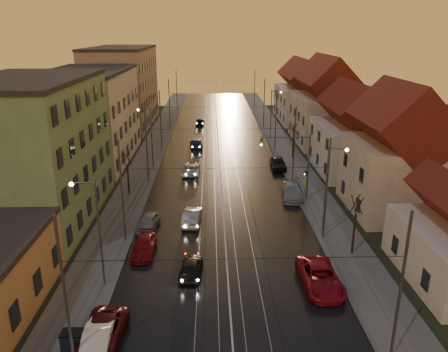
{
  "coord_description": "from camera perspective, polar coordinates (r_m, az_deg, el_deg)",
  "views": [
    {
      "loc": [
        -1.13,
        -25.22,
        17.31
      ],
      "look_at": [
        0.23,
        19.51,
        2.29
      ],
      "focal_mm": 35.0,
      "sensor_mm": 36.0,
      "label": 1
    }
  ],
  "objects": [
    {
      "name": "catenary_pole_l_5",
      "position": [
        98.35,
        -6.2,
        10.97
      ],
      "size": [
        0.16,
        0.16,
        9.0
      ],
      "primitive_type": "cylinder",
      "color": "#595B60",
      "rests_on": "ground"
    },
    {
      "name": "catenary_pole_l_1",
      "position": [
        37.3,
        -13.19,
        -2.04
      ],
      "size": [
        0.16,
        0.16,
        9.0
      ],
      "primitive_type": "cylinder",
      "color": "#595B60",
      "rests_on": "ground"
    },
    {
      "name": "street_lamp_0",
      "position": [
        30.97,
        -16.6,
        -5.92
      ],
      "size": [
        1.75,
        0.32,
        8.0
      ],
      "color": "#595B60",
      "rests_on": "ground"
    },
    {
      "name": "tram_rail_3",
      "position": [
        67.55,
        1.14,
        3.76
      ],
      "size": [
        0.06,
        120.0,
        0.03
      ],
      "primitive_type": "cube",
      "color": "gray",
      "rests_on": "road"
    },
    {
      "name": "tram_rail_0",
      "position": [
        67.48,
        -2.6,
        3.72
      ],
      "size": [
        0.06,
        120.0,
        0.03
      ],
      "primitive_type": "cube",
      "color": "gray",
      "rests_on": "road"
    },
    {
      "name": "apartment_left_3",
      "position": [
        85.44,
        -13.03,
        11.17
      ],
      "size": [
        10.0,
        24.0,
        14.0
      ],
      "primitive_type": "cube",
      "color": "tan",
      "rests_on": "ground"
    },
    {
      "name": "house_right_1",
      "position": [
        45.69,
        21.72,
        2.17
      ],
      "size": [
        8.67,
        10.2,
        10.8
      ],
      "color": "#B5A58B",
      "rests_on": "ground"
    },
    {
      "name": "house_right_2",
      "position": [
        57.64,
        16.7,
        5.07
      ],
      "size": [
        9.18,
        12.24,
        9.2
      ],
      "color": "beige",
      "rests_on": "ground"
    },
    {
      "name": "driving_car_2",
      "position": [
        55.14,
        -4.3,
        0.91
      ],
      "size": [
        2.13,
        4.6,
        1.28
      ],
      "primitive_type": "imported",
      "rotation": [
        0.0,
        0.0,
        3.14
      ],
      "color": "#B3B3B3",
      "rests_on": "ground"
    },
    {
      "name": "driving_car_1",
      "position": [
        41.1,
        -4.18,
        -5.3
      ],
      "size": [
        1.87,
        4.49,
        1.45
      ],
      "primitive_type": "imported",
      "rotation": [
        0.0,
        0.0,
        3.06
      ],
      "color": "#9E9FA4",
      "rests_on": "ground"
    },
    {
      "name": "driving_car_3",
      "position": [
        67.66,
        -3.64,
        4.26
      ],
      "size": [
        2.23,
        4.6,
        1.29
      ],
      "primitive_type": "imported",
      "rotation": [
        0.0,
        0.0,
        3.24
      ],
      "color": "#162342",
      "rests_on": "ground"
    },
    {
      "name": "street_lamp_2",
      "position": [
        57.16,
        -9.77,
        5.74
      ],
      "size": [
        1.75,
        0.32,
        8.0
      ],
      "color": "#595B60",
      "rests_on": "ground"
    },
    {
      "name": "bare_tree_2",
      "position": [
        62.13,
        9.03,
        4.52
      ],
      "size": [
        1.09,
        1.09,
        5.11
      ],
      "color": "black",
      "rests_on": "ground"
    },
    {
      "name": "catenary_pole_r_0",
      "position": [
        25.07,
        22.04,
        -13.7
      ],
      "size": [
        0.16,
        0.16,
        9.0
      ],
      "primitive_type": "cylinder",
      "color": "#595B60",
      "rests_on": "ground"
    },
    {
      "name": "catenary_pole_r_2",
      "position": [
        51.78,
        9.16,
        4.0
      ],
      "size": [
        0.16,
        0.16,
        9.0
      ],
      "primitive_type": "cylinder",
      "color": "#595B60",
      "rests_on": "ground"
    },
    {
      "name": "driving_car_0",
      "position": [
        33.05,
        -4.34,
        -11.77
      ],
      "size": [
        1.88,
        3.96,
        1.31
      ],
      "primitive_type": "imported",
      "rotation": [
        0.0,
        0.0,
        3.05
      ],
      "color": "black",
      "rests_on": "ground"
    },
    {
      "name": "tram_rail_2",
      "position": [
        67.49,
        -0.07,
        3.75
      ],
      "size": [
        0.06,
        120.0,
        0.03
      ],
      "primitive_type": "cube",
      "color": "gray",
      "rests_on": "road"
    },
    {
      "name": "driving_car_4",
      "position": [
        84.16,
        -3.16,
        7.11
      ],
      "size": [
        1.76,
        3.9,
        1.3
      ],
      "primitive_type": "imported",
      "rotation": [
        0.0,
        0.0,
        3.08
      ],
      "color": "black",
      "rests_on": "ground"
    },
    {
      "name": "dumpster",
      "position": [
        27.54,
        -19.12,
        -19.73
      ],
      "size": [
        1.22,
        0.83,
        1.1
      ],
      "primitive_type": "cube",
      "rotation": [
        0.0,
        0.0,
        -0.02
      ],
      "color": "black",
      "rests_on": "sidewalk_left"
    },
    {
      "name": "road",
      "position": [
        67.49,
        -0.73,
        3.71
      ],
      "size": [
        16.0,
        120.0,
        0.04
      ],
      "primitive_type": "cube",
      "color": "black",
      "rests_on": "ground"
    },
    {
      "name": "sidewalk_left",
      "position": [
        68.04,
        -9.19,
        3.65
      ],
      "size": [
        4.0,
        120.0,
        0.15
      ],
      "primitive_type": "cube",
      "color": "#4C4C4C",
      "rests_on": "ground"
    },
    {
      "name": "parked_left_3",
      "position": [
        40.57,
        -9.89,
        -5.95
      ],
      "size": [
        2.11,
        4.12,
        1.34
      ],
      "primitive_type": "imported",
      "rotation": [
        0.0,
        0.0,
        -0.14
      ],
      "color": "#A1A1A6",
      "rests_on": "ground"
    },
    {
      "name": "house_right_3",
      "position": [
        71.52,
        13.12,
        8.82
      ],
      "size": [
        9.18,
        14.28,
        11.5
      ],
      "color": "#B5A58B",
      "rests_on": "ground"
    },
    {
      "name": "tram_rail_1",
      "position": [
        67.47,
        -1.38,
        3.74
      ],
      "size": [
        0.06,
        120.0,
        0.03
      ],
      "primitive_type": "cube",
      "color": "gray",
      "rests_on": "road"
    },
    {
      "name": "catenary_pole_r_5",
      "position": [
        98.54,
        4.01,
        11.05
      ],
      "size": [
        0.16,
        0.16,
        9.0
      ],
      "primitive_type": "cylinder",
      "color": "#595B60",
      "rests_on": "ground"
    },
    {
      "name": "bare_tree_0",
      "position": [
        48.45,
        -12.44,
        0.29
      ],
      "size": [
        1.09,
        1.09,
        5.11
      ],
      "color": "black",
      "rests_on": "ground"
    },
    {
      "name": "parked_left_1",
      "position": [
        27.63,
        -15.79,
        -19.24
      ],
      "size": [
        2.66,
        5.13,
        1.38
      ],
      "primitive_type": "imported",
      "rotation": [
        0.0,
        0.0,
        -0.07
      ],
      "color": "#4E0D15",
      "rests_on": "ground"
    },
    {
      "name": "ground",
      "position": [
        30.61,
        0.7,
        -15.88
      ],
      "size": [
        160.0,
        160.0,
        0.0
      ],
      "primitive_type": "plane",
      "color": "black",
      "rests_on": "ground"
    },
    {
      "name": "apartment_left_1",
      "position": [
        43.86,
        -23.63,
        2.71
      ],
      "size": [
        10.0,
        18.0,
        13.0
      ],
      "primitive_type": "cube",
      "color": "#688555",
      "rests_on": "ground"
    },
    {
      "name": "street_lamp_1",
      "position": [
        38.73,
        13.68,
        -0.7
      ],
      "size": [
        1.75,
        0.32,
        8.0
      ],
      "color": "#595B60",
      "rests_on": "ground"
    },
    {
      "name": "catenary_pole_r_4",
      "position": [
        80.84,
        5.26,
        9.37
      ],
      "size": [
        0.16,
        0.16,
        9.0
      ],
      "primitive_type": "cylinder",
      "color": "#595B60",
      "rests_on": "ground"
    },
    {
      "name": "street_lamp_3",
      "position": [
        73.02,
        6.41,
        8.65
      ],
      "size": [
        1.75,
        0.32,
        8.0
      ],
      "color": "#595B60",
      "rests_on": "ground"
    },
    {
      "name": "catenary_pole_l_4",
      "position": [
        80.6,
        -7.13,
        9.27
      ],
      "size": [
        0.16,
        0.16,
        9.0
      ],
      "primitive_type": "cylinder",
      "color": "#595B60",
      "rests_on": "ground"
    },
    {
      "name": "catenary_pole_l_0",
      "position": [
        24.28,
        -20.04,
        -14.56
      ],
      "size": [
        0.16,
        0.16,
        9.0
      ],
      "primitive_type": "cylinder",
      "color": "#595B60",
      "rests_on": "ground"
    },
    {
      "name": "catenary_pole_l_2",
      "position": [
        51.41,
        -10.07,
        3.84
      ],
      "size": [
        0.16,
        0.16,
        9.0
      ],
      "primitive_type": "cylinder",
      "color": "#595B60",
      "rests_on": "ground"
    },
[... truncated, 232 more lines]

